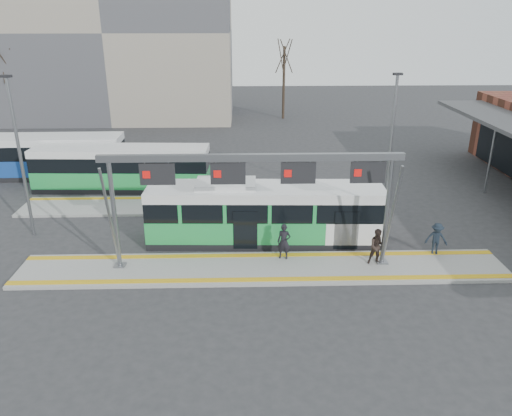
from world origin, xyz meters
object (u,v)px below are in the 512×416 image
Objects in this scene: passenger_b at (378,247)px; passenger_c at (436,239)px; hero_bus at (264,214)px; gantry at (255,178)px; passenger_a at (284,242)px.

passenger_c is at bearing 15.68° from passenger_b.
hero_bus is at bearing 179.13° from passenger_c.
gantry is 7.68× the size of passenger_b.
passenger_a is at bearing 23.91° from gantry.
gantry is 4.05m from hero_bus.
gantry is at bearing -161.27° from passenger_c.
passenger_b is 1.08× the size of passenger_c.
gantry is 1.11× the size of hero_bus.
passenger_a reaches higher than passenger_b.
gantry reaches higher than hero_bus.
passenger_c is (8.59, 0.85, -3.36)m from gantry.
passenger_c is (8.04, -2.00, -0.53)m from hero_bus.
hero_bus is at bearing 148.78° from passenger_b.
gantry is at bearing -98.95° from hero_bus.
passenger_b is at bearing -150.16° from passenger_c.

